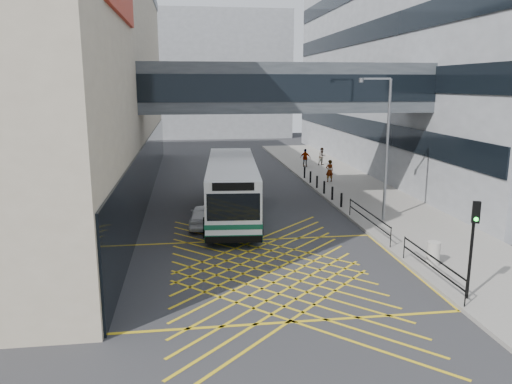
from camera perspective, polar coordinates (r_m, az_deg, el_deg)
name	(u,v)px	position (r m, az deg, el deg)	size (l,w,h in m)	color
ground	(269,272)	(21.19, 1.50, -9.18)	(120.00, 120.00, 0.00)	#333335
building_right	(487,59)	(51.33, 24.92, 13.67)	(24.09, 44.00, 20.00)	gray
building_far	(193,76)	(79.47, -7.17, 13.06)	(28.00, 16.00, 18.00)	gray
skybridge	(286,88)	(32.07, 3.42, 11.80)	(20.00, 4.10, 3.00)	#3E4348
pavement	(357,191)	(37.36, 11.44, 0.17)	(6.00, 54.00, 0.16)	gray
box_junction	(269,272)	(21.18, 1.50, -9.17)	(12.00, 9.00, 0.01)	gold
bus	(232,187)	(29.30, -2.77, 0.55)	(3.71, 12.22, 3.38)	white
car_white	(204,215)	(27.76, -6.01, -2.66)	(1.62, 3.96, 1.26)	white
car_dark	(227,181)	(36.73, -3.33, 1.22)	(1.82, 4.66, 1.46)	black
car_silver	(232,180)	(37.99, -2.78, 1.44)	(1.70, 4.02, 1.25)	#9B9CA4
traffic_light	(473,236)	(19.07, 23.57, -4.64)	(0.29, 0.44, 3.65)	black
street_lamp	(384,141)	(28.60, 14.44, 5.69)	(1.78, 0.68, 7.91)	slate
litter_bin	(433,253)	(22.83, 19.61, -6.57)	(0.57, 0.57, 0.98)	#ADA89E
kerb_railings	(393,234)	(24.21, 15.37, -4.67)	(0.05, 12.54, 1.00)	black
bollards	(321,184)	(36.44, 7.38, 0.86)	(0.14, 10.14, 0.90)	black
pedestrian_a	(329,171)	(39.83, 8.40, 2.41)	(0.69, 0.49, 1.74)	gray
pedestrian_b	(322,157)	(47.92, 7.57, 4.04)	(0.81, 0.47, 1.66)	gray
pedestrian_c	(305,158)	(46.74, 5.66, 3.89)	(0.99, 0.48, 1.68)	gray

